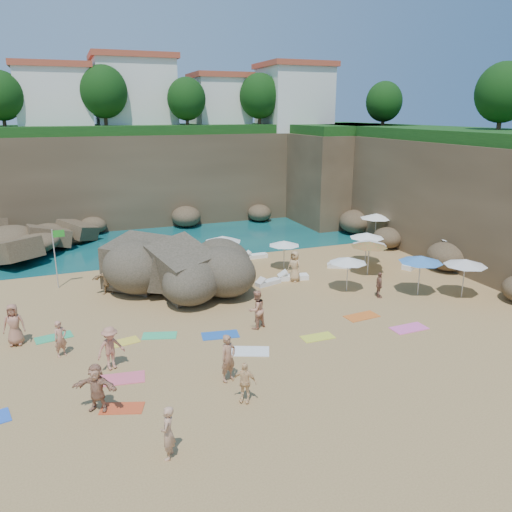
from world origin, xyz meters
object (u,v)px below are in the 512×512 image
object	(u,v)px
rock_outcrop	(195,290)
lounger_0	(211,281)
parasol_0	(284,243)
person_stand_6	(168,433)
person_stand_0	(60,339)
person_stand_4	(295,266)
flag_pole	(56,251)
person_stand_3	(379,285)
person_stand_5	(107,278)
parasol_1	(215,245)
person_stand_2	(137,248)
parasol_2	(370,242)
person_stand_1	(256,309)

from	to	relation	value
rock_outcrop	lounger_0	size ratio (longest dim) A/B	4.55
parasol_0	person_stand_6	xyz separation A→B (m)	(-10.79, -15.78, -0.91)
person_stand_0	person_stand_4	bearing A→B (deg)	-10.31
flag_pole	lounger_0	bearing A→B (deg)	-16.65
person_stand_6	flag_pole	bearing A→B (deg)	-145.40
person_stand_3	person_stand_5	world-z (taller)	person_stand_5
person_stand_3	person_stand_4	xyz separation A→B (m)	(-3.21, 4.22, 0.22)
parasol_1	person_stand_0	distance (m)	13.02
rock_outcrop	parasol_1	distance (m)	4.18
parasol_1	person_stand_2	size ratio (longest dim) A/B	1.24
parasol_2	person_stand_2	size ratio (longest dim) A/B	1.33
flag_pole	parasol_1	bearing A→B (deg)	-1.30
person_stand_1	person_stand_5	distance (m)	9.68
person_stand_4	person_stand_5	distance (m)	10.98
person_stand_1	person_stand_4	bearing A→B (deg)	-150.99
parasol_2	person_stand_0	xyz separation A→B (m)	(-18.80, -5.53, -1.10)
person_stand_1	person_stand_5	world-z (taller)	person_stand_1
person_stand_5	person_stand_0	bearing A→B (deg)	-102.74
person_stand_2	parasol_2	bearing A→B (deg)	-159.71
flag_pole	person_stand_5	distance (m)	3.55
flag_pole	lounger_0	xyz separation A→B (m)	(8.48, -2.54, -2.12)
flag_pole	parasol_2	xyz separation A→B (m)	(18.83, -3.63, -0.36)
parasol_0	person_stand_2	xyz separation A→B (m)	(-8.66, 5.82, -0.95)
parasol_2	person_stand_5	size ratio (longest dim) A/B	1.22
person_stand_1	parasol_2	bearing A→B (deg)	-171.29
parasol_0	person_stand_6	size ratio (longest dim) A/B	1.19
lounger_0	parasol_1	bearing A→B (deg)	45.16
parasol_1	person_stand_1	distance (m)	9.31
person_stand_0	person_stand_2	size ratio (longest dim) A/B	0.97
person_stand_1	person_stand_6	size ratio (longest dim) A/B	1.11
person_stand_2	person_stand_4	distance (m)	11.69
person_stand_2	person_stand_4	bearing A→B (deg)	-174.30
parasol_2	person_stand_6	xyz separation A→B (m)	(-15.84, -13.59, -1.04)
flag_pole	person_stand_5	size ratio (longest dim) A/B	1.98
parasol_1	person_stand_5	world-z (taller)	parasol_1
parasol_0	lounger_0	bearing A→B (deg)	-168.39
parasol_0	flag_pole	bearing A→B (deg)	174.01
parasol_1	person_stand_4	bearing A→B (deg)	-42.74
person_stand_6	person_stand_0	bearing A→B (deg)	-135.09
person_stand_3	lounger_0	bearing A→B (deg)	73.56
rock_outcrop	lounger_0	world-z (taller)	rock_outcrop
person_stand_6	parasol_1	bearing A→B (deg)	-176.02
flag_pole	person_stand_5	bearing A→B (deg)	-38.41
person_stand_6	person_stand_3	bearing A→B (deg)	148.61
rock_outcrop	person_stand_2	distance (m)	8.04
parasol_0	person_stand_1	size ratio (longest dim) A/B	1.07
parasol_0	lounger_0	world-z (taller)	parasol_0
lounger_0	parasol_2	bearing A→B (deg)	-28.42
rock_outcrop	person_stand_1	bearing A→B (deg)	-76.34
parasol_0	parasol_1	xyz separation A→B (m)	(-4.34, 1.23, -0.00)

